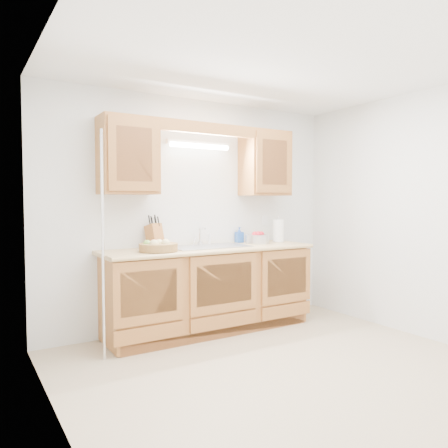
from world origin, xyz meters
TOP-DOWN VIEW (x-y plane):
  - room at (0.00, 0.00)m, footprint 3.52×3.50m
  - base_cabinets at (0.00, 1.20)m, footprint 2.20×0.60m
  - countertop at (0.00, 1.19)m, footprint 2.30×0.63m
  - upper_cabinet_left at (-0.83, 1.33)m, footprint 0.55×0.33m
  - upper_cabinet_right at (0.83, 1.33)m, footprint 0.55×0.33m
  - valance at (0.00, 1.19)m, footprint 2.20×0.05m
  - fluorescent_fixture at (0.00, 1.42)m, footprint 0.76×0.08m
  - sink at (0.00, 1.21)m, footprint 0.84×0.46m
  - wire_shelf_pole at (-1.20, 0.94)m, footprint 0.03×0.03m
  - outlet_plate at (0.95, 1.49)m, footprint 0.08×0.01m
  - fruit_basket at (-0.62, 1.09)m, footprint 0.38×0.38m
  - knife_block at (-0.54, 1.38)m, footprint 0.17×0.23m
  - orange_canister at (-0.54, 1.43)m, footprint 0.08×0.08m
  - soap_bottle at (0.54, 1.44)m, footprint 0.09×0.09m
  - sponge at (-0.54, 1.44)m, footprint 0.10×0.06m
  - paper_towel at (0.98, 1.26)m, footprint 0.15×0.15m
  - apple_bowl at (0.66, 1.24)m, footprint 0.31×0.31m

SIDE VIEW (x-z plane):
  - base_cabinets at x=0.00m, z-range 0.01..0.87m
  - sink at x=0.00m, z-range 0.65..1.01m
  - countertop at x=0.00m, z-range 0.86..0.90m
  - sponge at x=-0.54m, z-range 0.90..0.92m
  - fruit_basket at x=-0.62m, z-range 0.89..1.01m
  - apple_bowl at x=0.66m, z-range 0.89..1.03m
  - soap_bottle at x=0.54m, z-range 0.90..1.08m
  - wire_shelf_pole at x=-1.20m, z-range 0.00..2.00m
  - orange_canister at x=-0.54m, z-range 0.90..1.13m
  - knife_block at x=-0.54m, z-range 0.85..1.21m
  - paper_towel at x=0.98m, z-range 0.87..1.19m
  - outlet_plate at x=0.95m, z-range 1.09..1.21m
  - room at x=0.00m, z-range 0.00..2.50m
  - upper_cabinet_left at x=-0.83m, z-range 1.45..2.20m
  - upper_cabinet_right at x=0.83m, z-range 1.45..2.20m
  - fluorescent_fixture at x=0.00m, z-range 1.96..2.04m
  - valance at x=0.00m, z-range 2.08..2.20m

